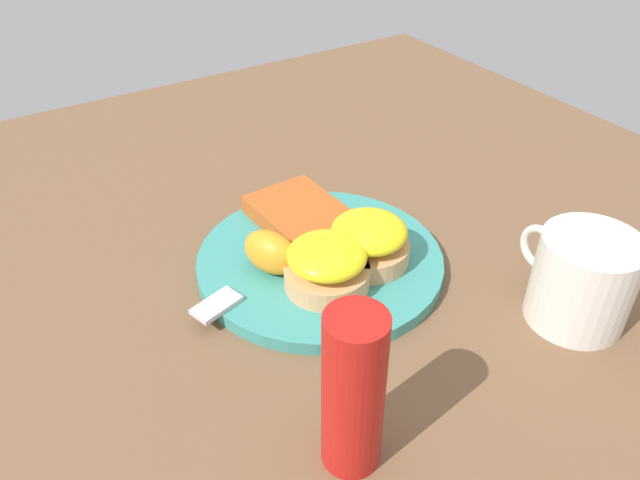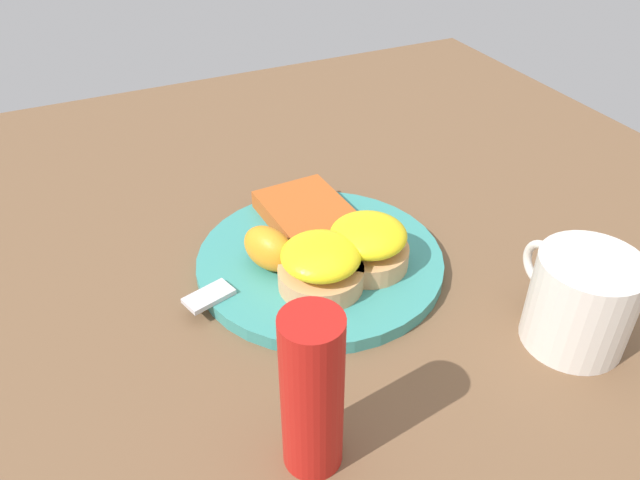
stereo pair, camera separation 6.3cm
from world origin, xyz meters
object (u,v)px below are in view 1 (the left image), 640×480
at_px(sandwich_benedict_left, 327,265).
at_px(fork, 272,268).
at_px(hashbrown_patty, 301,215).
at_px(orange_wedge, 271,252).
at_px(cup, 582,280).
at_px(sandwich_benedict_right, 369,241).
at_px(condiment_bottle, 353,393).

height_order(sandwich_benedict_left, fork, sandwich_benedict_left).
relative_size(sandwich_benedict_left, hashbrown_patty, 0.71).
xyz_separation_m(sandwich_benedict_left, orange_wedge, (0.05, 0.03, -0.00)).
bearing_deg(hashbrown_patty, cup, -149.96).
bearing_deg(hashbrown_patty, fork, 129.67).
xyz_separation_m(hashbrown_patty, orange_wedge, (-0.06, 0.07, 0.01)).
height_order(orange_wedge, cup, cup).
relative_size(sandwich_benedict_right, condiment_bottle, 0.60).
bearing_deg(fork, sandwich_benedict_right, -112.74).
xyz_separation_m(sandwich_benedict_right, condiment_bottle, (-0.17, 0.14, 0.03)).
bearing_deg(sandwich_benedict_left, orange_wedge, 35.06).
xyz_separation_m(sandwich_benedict_left, fork, (0.05, 0.03, -0.02)).
height_order(hashbrown_patty, condiment_bottle, condiment_bottle).
relative_size(sandwich_benedict_left, condiment_bottle, 0.60).
bearing_deg(fork, condiment_bottle, 166.76).
distance_m(sandwich_benedict_right, condiment_bottle, 0.22).
bearing_deg(orange_wedge, hashbrown_patty, -50.70).
bearing_deg(sandwich_benedict_right, fork, 67.26).
height_order(fork, cup, cup).
relative_size(hashbrown_patty, cup, 0.98).
xyz_separation_m(sandwich_benedict_left, hashbrown_patty, (0.10, -0.03, -0.01)).
distance_m(sandwich_benedict_left, cup, 0.23).
height_order(hashbrown_patty, cup, cup).
bearing_deg(condiment_bottle, hashbrown_patty, -23.68).
height_order(sandwich_benedict_right, hashbrown_patty, sandwich_benedict_right).
relative_size(sandwich_benedict_left, fork, 0.38).
bearing_deg(cup, sandwich_benedict_left, 50.46).
distance_m(sandwich_benedict_left, fork, 0.06).
bearing_deg(condiment_bottle, cup, -87.04).
relative_size(sandwich_benedict_left, sandwich_benedict_right, 1.00).
bearing_deg(cup, hashbrown_patty, 30.04).
bearing_deg(orange_wedge, sandwich_benedict_left, -144.94).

